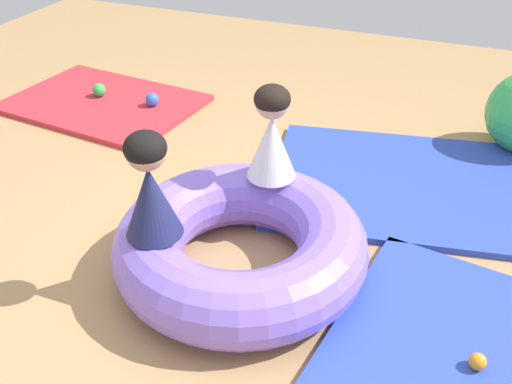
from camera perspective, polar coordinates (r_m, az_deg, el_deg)
ground_plane at (r=2.90m, az=-2.36°, el=-8.29°), size 8.00×8.00×0.00m
gym_mat_far_right at (r=3.66m, az=14.73°, el=0.76°), size 1.85×1.52×0.04m
gym_mat_near_left at (r=2.67m, az=21.14°, el=-15.09°), size 1.35×1.33×0.04m
gym_mat_far_left at (r=4.74m, az=-14.85°, el=8.48°), size 1.52×1.15×0.04m
inflatable_cushion at (r=2.81m, az=-1.53°, el=-5.22°), size 1.24×1.24×0.34m
child_in_white at (r=2.90m, az=1.56°, el=5.81°), size 0.36×0.36×0.50m
child_in_navy at (r=2.51m, az=-10.46°, el=0.55°), size 0.28×0.28×0.51m
play_ball_blue at (r=4.54m, az=-10.23°, el=8.97°), size 0.10×0.10×0.10m
play_ball_green at (r=4.80m, az=-15.24°, el=9.68°), size 0.10×0.10×0.10m
play_ball_orange at (r=2.58m, az=21.04°, el=-15.36°), size 0.07×0.07×0.07m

